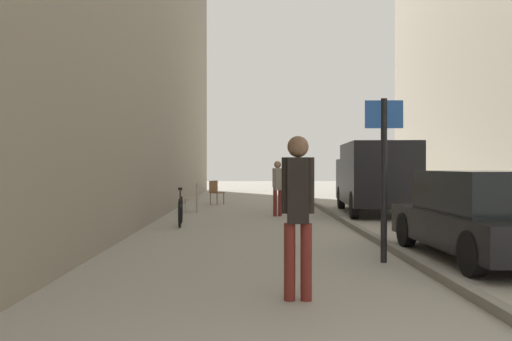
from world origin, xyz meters
name	(u,v)px	position (x,y,z in m)	size (l,w,h in m)	color
ground_plane	(287,225)	(0.00, 12.00, 0.00)	(80.00, 80.00, 0.00)	gray
kerb_strip	(348,222)	(1.58, 12.00, 0.06)	(0.16, 40.00, 0.12)	slate
pedestrian_main_foreground	(278,184)	(-0.12, 14.45, 0.97)	(0.32, 0.25, 1.68)	maroon
pedestrian_mid_block	(298,206)	(-0.44, 4.11, 1.08)	(0.37, 0.24, 1.87)	maroon
delivery_van	(375,176)	(3.05, 15.33, 1.21)	(2.32, 5.45, 2.24)	black
parked_car	(483,216)	(2.86, 6.83, 0.71)	(1.95, 4.25, 1.45)	black
street_sign_post	(384,165)	(1.14, 6.52, 1.55)	(0.60, 0.10, 2.60)	black
bicycle_leaning	(180,211)	(-2.75, 11.92, 0.38)	(0.21, 1.77, 0.98)	black
cafe_chair_near_window	(194,195)	(-2.81, 16.05, 0.55)	(0.50, 0.50, 0.94)	#B7B2A8
cafe_chair_by_doorway	(215,191)	(-2.31, 19.45, 0.55)	(0.62, 0.62, 0.94)	brown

